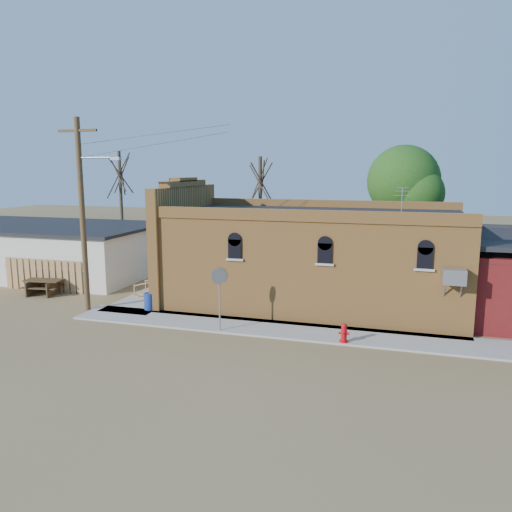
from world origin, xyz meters
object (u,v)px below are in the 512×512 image
(brick_bar, at_px, (308,258))
(stop_sign, at_px, (219,282))
(picnic_table, at_px, (44,285))
(utility_pole, at_px, (83,211))
(fire_hydrant, at_px, (344,333))
(trash_barrel, at_px, (150,301))

(brick_bar, distance_m, stop_sign, 6.10)
(stop_sign, height_order, picnic_table, stop_sign)
(utility_pole, relative_size, stop_sign, 3.38)
(utility_pole, relative_size, picnic_table, 4.19)
(utility_pole, distance_m, stop_sign, 7.71)
(utility_pole, bearing_deg, picnic_table, 154.39)
(fire_hydrant, bearing_deg, stop_sign, -179.53)
(fire_hydrant, bearing_deg, picnic_table, 169.48)
(brick_bar, bearing_deg, trash_barrel, -152.97)
(stop_sign, bearing_deg, trash_barrel, 142.75)
(fire_hydrant, bearing_deg, brick_bar, 114.71)
(brick_bar, bearing_deg, stop_sign, -115.71)
(brick_bar, height_order, picnic_table, brick_bar)
(trash_barrel, bearing_deg, brick_bar, 27.03)
(trash_barrel, bearing_deg, stop_sign, -24.43)
(stop_sign, xyz_separation_m, picnic_table, (-11.31, 3.20, -1.59))
(stop_sign, bearing_deg, picnic_table, 151.39)
(fire_hydrant, relative_size, trash_barrel, 0.93)
(brick_bar, height_order, trash_barrel, brick_bar)
(utility_pole, distance_m, picnic_table, 6.27)
(utility_pole, height_order, trash_barrel, utility_pole)
(utility_pole, bearing_deg, stop_sign, -9.54)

